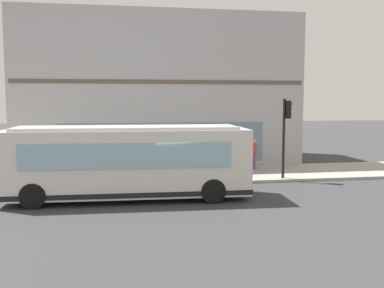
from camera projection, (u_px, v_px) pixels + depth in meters
The scene contains 10 objects.
ground at pixel (183, 198), 18.76m from camera, with size 120.00×120.00×0.00m, color #38383A.
sidewalk_curb at pixel (169, 176), 23.74m from camera, with size 4.98×40.00×0.15m, color #9E9991.
building_corner at pixel (157, 91), 29.64m from camera, with size 8.11×17.39×9.41m.
city_bus_nearside at pixel (127, 163), 18.37m from camera, with size 2.96×10.14×3.07m.
traffic_light_near_corner at pixel (286, 123), 22.40m from camera, with size 0.32×0.49×4.06m.
fire_hydrant at pixel (163, 163), 25.45m from camera, with size 0.35×0.35×0.74m.
pedestrian_by_light_pole at pixel (254, 152), 25.37m from camera, with size 0.32×0.32×1.72m.
pedestrian_near_building_entrance at pixel (236, 154), 25.24m from camera, with size 0.32×0.32×1.61m.
pedestrian_near_hydrant at pixel (52, 162), 21.60m from camera, with size 0.32×0.32×1.68m.
newspaper_vending_box at pixel (201, 161), 25.67m from camera, with size 0.44×0.43×0.90m.
Camera 1 is at (-18.21, 2.78, 4.22)m, focal length 41.38 mm.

